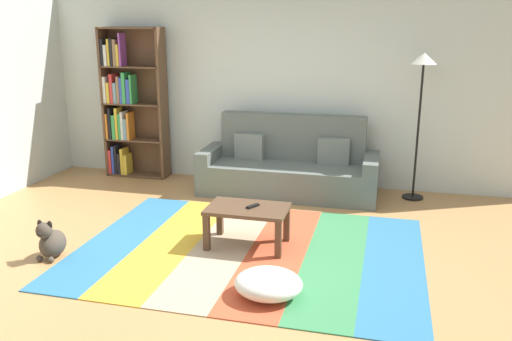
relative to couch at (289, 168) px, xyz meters
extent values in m
plane|color=#B27F4C|center=(-0.14, -2.02, -0.34)|extent=(14.00, 14.00, 0.00)
cube|color=silver|center=(-0.14, 0.53, 1.01)|extent=(6.80, 0.10, 2.70)
cube|color=teal|center=(-1.40, -1.92, -0.33)|extent=(0.55, 2.50, 0.01)
cube|color=gold|center=(-0.85, -1.92, -0.33)|extent=(0.55, 2.50, 0.01)
cube|color=tan|center=(-0.30, -1.92, -0.33)|extent=(0.55, 2.50, 0.01)
cube|color=#C64C2D|center=(0.25, -1.92, -0.33)|extent=(0.55, 2.50, 0.01)
cube|color=#387F4C|center=(0.79, -1.92, -0.33)|extent=(0.55, 2.50, 0.01)
cube|color=teal|center=(1.34, -1.92, -0.33)|extent=(0.55, 2.50, 0.01)
cube|color=#59605B|center=(0.00, -0.07, -0.14)|extent=(1.90, 0.80, 0.40)
cube|color=#59605B|center=(0.00, 0.23, 0.36)|extent=(1.90, 0.20, 0.60)
cube|color=#59605B|center=(-1.04, -0.07, -0.06)|extent=(0.18, 0.80, 0.56)
cube|color=#59605B|center=(1.04, -0.07, -0.06)|extent=(0.18, 0.80, 0.56)
cube|color=slate|center=(-0.55, 0.11, 0.22)|extent=(0.42, 0.19, 0.36)
cube|color=slate|center=(0.55, 0.11, 0.22)|extent=(0.42, 0.19, 0.36)
cube|color=brown|center=(-2.70, 0.28, 0.71)|extent=(0.04, 0.28, 2.09)
cube|color=brown|center=(-1.84, 0.28, 0.71)|extent=(0.04, 0.28, 2.09)
cube|color=brown|center=(-2.27, 0.41, 0.71)|extent=(0.90, 0.01, 2.09)
cube|color=brown|center=(-2.27, 0.28, -0.32)|extent=(0.86, 0.28, 0.02)
cube|color=brown|center=(-2.27, 0.28, 0.20)|extent=(0.86, 0.28, 0.02)
cube|color=brown|center=(-2.27, 0.28, 0.71)|extent=(0.86, 0.28, 0.02)
cube|color=brown|center=(-2.27, 0.28, 1.22)|extent=(0.86, 0.28, 0.02)
cube|color=brown|center=(-2.27, 0.28, 1.74)|extent=(0.86, 0.28, 0.02)
cube|color=red|center=(-2.66, 0.24, -0.13)|extent=(0.05, 0.19, 0.35)
cube|color=#334CB2|center=(-2.61, 0.25, -0.11)|extent=(0.03, 0.20, 0.40)
cube|color=black|center=(-2.57, 0.24, -0.11)|extent=(0.03, 0.18, 0.40)
cube|color=black|center=(-2.52, 0.24, -0.16)|extent=(0.04, 0.18, 0.30)
cube|color=gold|center=(-2.47, 0.25, -0.12)|extent=(0.04, 0.21, 0.38)
cube|color=gold|center=(-2.42, 0.25, -0.16)|extent=(0.05, 0.20, 0.29)
cube|color=orange|center=(-2.67, 0.23, 0.39)|extent=(0.03, 0.17, 0.36)
cube|color=black|center=(-2.62, 0.25, 0.43)|extent=(0.04, 0.20, 0.44)
cube|color=green|center=(-2.57, 0.26, 0.38)|extent=(0.05, 0.22, 0.35)
cube|color=gold|center=(-2.52, 0.24, 0.43)|extent=(0.04, 0.18, 0.45)
cube|color=green|center=(-2.47, 0.25, 0.39)|extent=(0.03, 0.20, 0.37)
cube|color=silver|center=(-2.43, 0.24, 0.40)|extent=(0.03, 0.19, 0.40)
cube|color=#668C99|center=(-2.39, 0.27, 0.36)|extent=(0.05, 0.24, 0.30)
cube|color=orange|center=(-2.34, 0.25, 0.40)|extent=(0.03, 0.20, 0.39)
cube|color=silver|center=(-2.67, 0.26, 0.90)|extent=(0.04, 0.23, 0.37)
cube|color=gold|center=(-2.61, 0.24, 0.86)|extent=(0.04, 0.18, 0.29)
cube|color=red|center=(-2.56, 0.26, 0.92)|extent=(0.04, 0.22, 0.40)
cube|color=#668C99|center=(-2.51, 0.23, 0.86)|extent=(0.05, 0.17, 0.29)
cube|color=#8C6647|center=(-2.46, 0.23, 0.91)|extent=(0.04, 0.17, 0.37)
cube|color=#334CB2|center=(-2.41, 0.24, 0.90)|extent=(0.03, 0.19, 0.36)
cube|color=green|center=(-2.37, 0.25, 0.94)|extent=(0.05, 0.21, 0.43)
cube|color=#334CB2|center=(-2.31, 0.27, 0.89)|extent=(0.05, 0.24, 0.34)
cube|color=green|center=(-2.26, 0.24, 0.92)|extent=(0.03, 0.19, 0.40)
cube|color=black|center=(-2.66, 0.24, 1.42)|extent=(0.05, 0.18, 0.36)
cube|color=silver|center=(-2.61, 0.26, 1.38)|extent=(0.04, 0.22, 0.28)
cube|color=gold|center=(-2.56, 0.27, 1.42)|extent=(0.03, 0.25, 0.36)
cube|color=black|center=(-2.52, 0.26, 1.42)|extent=(0.03, 0.22, 0.37)
cube|color=#8C6647|center=(-2.47, 0.27, 1.41)|extent=(0.04, 0.25, 0.36)
cube|color=gold|center=(-2.43, 0.23, 1.38)|extent=(0.04, 0.17, 0.29)
cube|color=purple|center=(-2.39, 0.24, 1.46)|extent=(0.03, 0.18, 0.44)
cube|color=#513826|center=(-0.08, -1.80, 0.06)|extent=(0.79, 0.50, 0.04)
cube|color=#513826|center=(-0.43, -2.01, -0.14)|extent=(0.06, 0.06, 0.36)
cube|color=#513826|center=(0.28, -2.01, -0.14)|extent=(0.06, 0.06, 0.36)
cube|color=#513826|center=(-0.43, -1.59, -0.14)|extent=(0.06, 0.06, 0.36)
cube|color=#513826|center=(0.28, -1.59, -0.14)|extent=(0.06, 0.06, 0.36)
ellipsoid|color=white|center=(0.35, -2.74, -0.22)|extent=(0.56, 0.50, 0.21)
ellipsoid|color=#473D33|center=(-1.81, -2.48, -0.21)|extent=(0.22, 0.30, 0.26)
sphere|color=#473D33|center=(-1.81, -2.59, -0.03)|extent=(0.15, 0.15, 0.15)
ellipsoid|color=black|center=(-1.81, -2.65, -0.04)|extent=(0.06, 0.07, 0.05)
ellipsoid|color=black|center=(-1.86, -2.57, 0.02)|extent=(0.05, 0.04, 0.08)
ellipsoid|color=black|center=(-1.75, -2.57, 0.02)|extent=(0.05, 0.04, 0.08)
sphere|color=#473D33|center=(-1.87, -2.62, -0.31)|extent=(0.06, 0.06, 0.06)
sphere|color=#473D33|center=(-1.75, -2.62, -0.31)|extent=(0.06, 0.06, 0.06)
cylinder|color=black|center=(1.57, 0.16, -0.32)|extent=(0.26, 0.26, 0.02)
cylinder|color=black|center=(1.57, 0.16, 0.51)|extent=(0.03, 0.03, 1.65)
cone|color=white|center=(1.57, 0.16, 1.41)|extent=(0.32, 0.32, 0.14)
cube|color=black|center=(-0.03, -1.78, 0.08)|extent=(0.11, 0.15, 0.02)
camera|label=1|loc=(1.20, -6.54, 1.82)|focal=37.33mm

